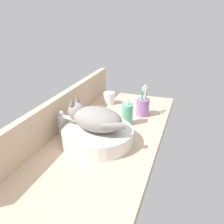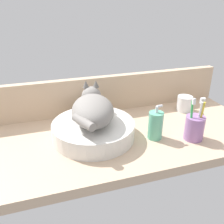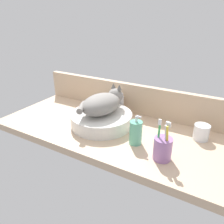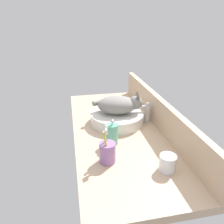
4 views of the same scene
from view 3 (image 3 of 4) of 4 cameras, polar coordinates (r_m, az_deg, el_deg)
The scene contains 8 objects.
ground_plane at distance 120.93cm, azimuth 0.66°, elevation -5.34°, with size 132.36×55.44×4.00cm, color tan.
backsplash_panel at distance 137.14cm, azimuth 6.02°, elevation 3.45°, with size 132.36×3.60×18.38cm, color #CCAD8C.
sink_basin at distance 123.01cm, azimuth -2.76°, elevation -1.87°, with size 34.44×34.44×7.16cm, color silver.
cat at distance 120.11cm, azimuth -2.43°, elevation 2.35°, with size 21.38×31.47×14.00cm.
faucet at distance 135.84cm, azimuth 2.11°, elevation 2.50°, with size 3.70×11.86×13.60cm.
soap_dispenser at distance 105.38cm, azimuth 6.22°, elevation -5.34°, with size 6.14×6.14×15.12cm.
toothbrush_cup at distance 97.03cm, azimuth 13.09°, elevation -9.16°, with size 7.96×7.96×18.68cm.
water_glass at distance 118.22cm, azimuth 22.28°, elevation -5.06°, with size 7.68×7.68×7.84cm.
Camera 3 is at (51.33, -91.39, 58.31)cm, focal length 35.00 mm.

